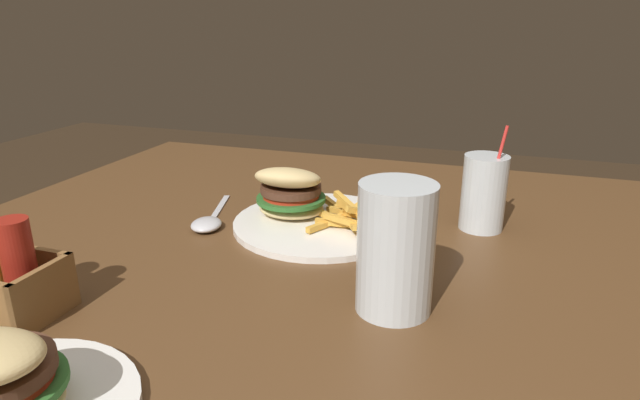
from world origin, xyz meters
The scene contains 6 objects.
dining_table centered at (0.00, 0.00, 0.68)m, with size 1.22×1.30×0.77m.
meal_plate_near centered at (0.04, -0.20, 0.80)m, with size 0.28×0.28×0.11m.
beer_glass centered at (-0.14, 0.02, 0.85)m, with size 0.09×0.09×0.15m.
juice_glass centered at (-0.23, -0.27, 0.83)m, with size 0.07×0.07×0.17m.
spoon centered at (0.19, -0.13, 0.78)m, with size 0.08×0.19×0.02m.
condiment_caddy centered at (0.27, 0.17, 0.81)m, with size 0.12×0.09×0.12m.
Camera 1 is at (-0.24, 0.57, 1.10)m, focal length 30.00 mm.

